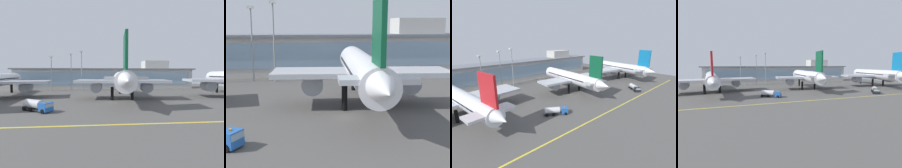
# 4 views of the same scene
# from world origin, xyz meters

# --- Properties ---
(ground_plane) EXTENTS (180.00, 180.00, 0.00)m
(ground_plane) POSITION_xyz_m (0.00, 0.00, 0.00)
(ground_plane) COLOR #514F4C
(taxiway_centreline_stripe) EXTENTS (144.00, 0.50, 0.01)m
(taxiway_centreline_stripe) POSITION_xyz_m (0.00, -22.00, 0.01)
(taxiway_centreline_stripe) COLOR yellow
(taxiway_centreline_stripe) RESTS_ON ground
(terminal_building) EXTENTS (114.35, 14.00, 18.18)m
(terminal_building) POSITION_xyz_m (1.72, 49.52, 7.01)
(terminal_building) COLOR beige
(terminal_building) RESTS_ON ground
(airliner_near_left) EXTENTS (43.86, 57.84, 18.77)m
(airliner_near_left) POSITION_xyz_m (-46.14, 11.54, 6.86)
(airliner_near_left) COLOR black
(airliner_near_left) RESTS_ON ground
(airliner_near_right) EXTENTS (35.54, 50.07, 20.20)m
(airliner_near_right) POSITION_xyz_m (4.06, 7.03, 7.41)
(airliner_near_right) COLOR black
(airliner_near_right) RESTS_ON ground
(airliner_far_right) EXTENTS (43.74, 52.49, 20.71)m
(airliner_far_right) POSITION_xyz_m (52.80, 6.20, 7.59)
(airliner_far_right) COLOR black
(airliner_far_right) RESTS_ON ground
(fuel_tanker_truck) EXTENTS (7.55, 8.58, 2.90)m
(fuel_tanker_truck) POSITION_xyz_m (30.92, -15.97, 1.51)
(fuel_tanker_truck) COLOR black
(fuel_tanker_truck) RESTS_ON ground
(baggage_tug_near) EXTENTS (8.98, 6.81, 2.90)m
(baggage_tug_near) POSITION_xyz_m (-20.19, -10.03, 1.51)
(baggage_tug_near) COLOR black
(baggage_tug_near) RESTS_ON ground
(apron_light_mast_west) EXTENTS (1.80, 1.80, 19.45)m
(apron_light_mast_west) POSITION_xyz_m (-31.13, 37.54, 13.12)
(apron_light_mast_west) COLOR gray
(apron_light_mast_west) RESTS_ON ground
(apron_light_mast_centre) EXTENTS (1.80, 1.80, 22.39)m
(apron_light_mast_centre) POSITION_xyz_m (-14.34, 36.52, 14.77)
(apron_light_mast_centre) COLOR gray
(apron_light_mast_centre) RESTS_ON ground
(apron_light_mast_east) EXTENTS (1.80, 1.80, 21.08)m
(apron_light_mast_east) POSITION_xyz_m (-20.50, 38.64, 14.04)
(apron_light_mast_east) COLOR gray
(apron_light_mast_east) RESTS_ON ground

